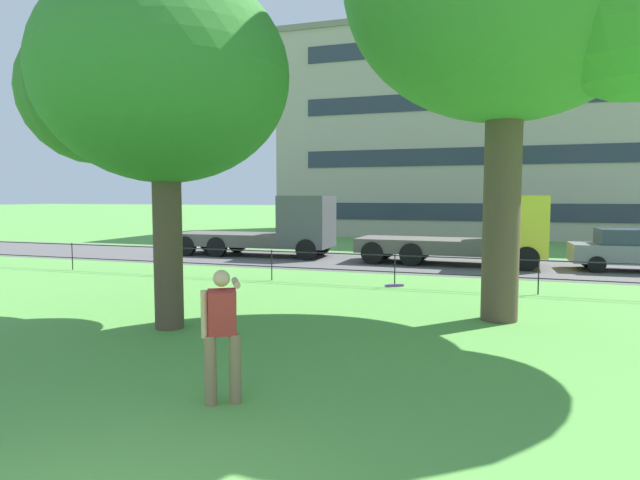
# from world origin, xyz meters

# --- Properties ---
(street_strip) EXTENTS (80.00, 6.41, 0.01)m
(street_strip) POSITION_xyz_m (0.00, 19.37, 0.00)
(street_strip) COLOR #565454
(street_strip) RESTS_ON ground
(park_fence) EXTENTS (32.20, 0.04, 1.00)m
(park_fence) POSITION_xyz_m (0.00, 13.60, 0.67)
(park_fence) COLOR black
(park_fence) RESTS_ON ground
(tree_large_lawn) EXTENTS (5.87, 5.55, 7.27)m
(tree_large_lawn) POSITION_xyz_m (-3.98, 7.49, 5.12)
(tree_large_lawn) COLOR brown
(tree_large_lawn) RESTS_ON ground
(person_thrower) EXTENTS (0.47, 0.89, 1.78)m
(person_thrower) POSITION_xyz_m (-0.49, 3.82, 0.96)
(person_thrower) COLOR #846B4C
(person_thrower) RESTS_ON ground
(frisbee) EXTENTS (0.35, 0.35, 0.09)m
(frisbee) POSITION_xyz_m (1.53, 5.12, 1.47)
(frisbee) COLOR purple
(flatbed_truck_far_right) EXTENTS (7.36, 2.61, 2.75)m
(flatbed_truck_far_right) POSITION_xyz_m (-6.64, 20.16, 1.22)
(flatbed_truck_far_right) COLOR #4C4C51
(flatbed_truck_far_right) RESTS_ON ground
(flatbed_truck_left) EXTENTS (7.36, 2.61, 2.75)m
(flatbed_truck_left) POSITION_xyz_m (2.19, 19.63, 1.22)
(flatbed_truck_left) COLOR yellow
(flatbed_truck_left) RESTS_ON ground
(car_grey_far_left) EXTENTS (4.06, 1.92, 1.54)m
(car_grey_far_left) POSITION_xyz_m (7.48, 19.66, 0.78)
(car_grey_far_left) COLOR slate
(car_grey_far_left) RESTS_ON ground
(apartment_building_background) EXTENTS (29.88, 12.07, 14.27)m
(apartment_building_background) POSITION_xyz_m (2.99, 38.43, 7.14)
(apartment_building_background) COLOR #ADA393
(apartment_building_background) RESTS_ON ground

